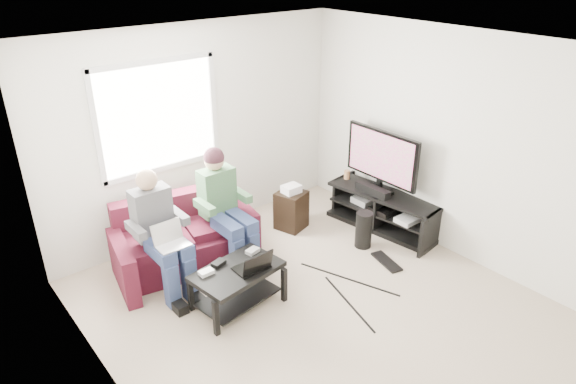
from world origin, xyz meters
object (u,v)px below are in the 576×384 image
(sofa, at_px, (185,240))
(coffee_table, at_px, (237,279))
(tv_stand, at_px, (383,213))
(end_table, at_px, (291,209))
(subwoofer, at_px, (364,230))
(tv, at_px, (382,158))

(sofa, height_order, coffee_table, sofa)
(tv_stand, distance_m, end_table, 1.19)
(sofa, bearing_deg, end_table, -5.71)
(tv_stand, relative_size, subwoofer, 3.40)
(sofa, relative_size, end_table, 2.99)
(subwoofer, bearing_deg, sofa, 150.13)
(subwoofer, relative_size, end_table, 0.76)
(tv, relative_size, subwoofer, 2.39)
(coffee_table, distance_m, tv, 2.46)
(tv_stand, xyz_separation_m, subwoofer, (-0.53, -0.15, 0.01))
(coffee_table, xyz_separation_m, subwoofer, (1.84, -0.02, -0.09))
(end_table, bearing_deg, subwoofer, -67.29)
(tv, bearing_deg, subwoofer, -154.22)
(coffee_table, bearing_deg, tv_stand, 3.34)
(tv_stand, distance_m, tv, 0.74)
(tv_stand, bearing_deg, coffee_table, -176.66)
(tv_stand, relative_size, tv, 1.42)
(coffee_table, bearing_deg, end_table, 31.88)
(tv, bearing_deg, sofa, 161.17)
(tv_stand, height_order, end_table, end_table)
(coffee_table, height_order, tv_stand, tv_stand)
(sofa, distance_m, subwoofer, 2.14)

